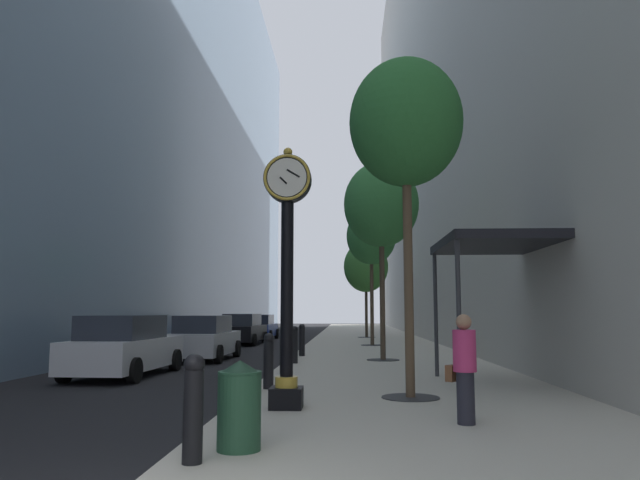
% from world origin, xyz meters
% --- Properties ---
extents(ground_plane, '(110.00, 110.00, 0.00)m').
position_xyz_m(ground_plane, '(0.00, 27.00, 0.00)').
color(ground_plane, black).
rests_on(ground_plane, ground).
extents(sidewalk_right, '(6.66, 80.00, 0.14)m').
position_xyz_m(sidewalk_right, '(3.33, 30.00, 0.07)').
color(sidewalk_right, beige).
rests_on(sidewalk_right, ground).
extents(building_block_left, '(9.00, 80.00, 32.63)m').
position_xyz_m(building_block_left, '(-11.14, 30.00, 16.31)').
color(building_block_left, '#758EA8').
rests_on(building_block_left, ground).
extents(building_block_right, '(9.00, 80.00, 37.13)m').
position_xyz_m(building_block_right, '(11.16, 30.00, 18.56)').
color(building_block_right, '#B7B2A8').
rests_on(building_block_right, ground).
extents(street_clock, '(0.84, 0.55, 4.53)m').
position_xyz_m(street_clock, '(1.03, 5.81, 2.63)').
color(street_clock, black).
rests_on(street_clock, sidewalk_right).
extents(bollard_nearest, '(0.23, 0.23, 1.17)m').
position_xyz_m(bollard_nearest, '(0.39, 2.11, 0.75)').
color(bollard_nearest, black).
rests_on(bollard_nearest, sidewalk_right).
extents(bollard_third, '(0.23, 0.23, 1.17)m').
position_xyz_m(bollard_third, '(0.39, 8.35, 0.75)').
color(bollard_third, black).
rests_on(bollard_third, sidewalk_right).
extents(bollard_fourth, '(0.23, 0.23, 1.17)m').
position_xyz_m(bollard_fourth, '(0.39, 11.47, 0.75)').
color(bollard_fourth, black).
rests_on(bollard_fourth, sidewalk_right).
extents(bollard_fifth, '(0.23, 0.23, 1.17)m').
position_xyz_m(bollard_fifth, '(0.39, 14.60, 0.75)').
color(bollard_fifth, black).
rests_on(bollard_fifth, sidewalk_right).
extents(bollard_sixth, '(0.23, 0.23, 1.17)m').
position_xyz_m(bollard_sixth, '(0.39, 17.72, 0.75)').
color(bollard_sixth, black).
rests_on(bollard_sixth, sidewalk_right).
extents(street_tree_near, '(2.26, 2.26, 6.69)m').
position_xyz_m(street_tree_near, '(3.26, 7.15, 5.49)').
color(street_tree_near, '#333335').
rests_on(street_tree_near, sidewalk_right).
extents(street_tree_mid_near, '(2.59, 2.59, 6.81)m').
position_xyz_m(street_tree_mid_near, '(3.26, 15.94, 5.43)').
color(street_tree_mid_near, '#333335').
rests_on(street_tree_mid_near, sidewalk_right).
extents(street_tree_mid_far, '(2.44, 2.44, 6.71)m').
position_xyz_m(street_tree_mid_far, '(3.26, 24.73, 5.42)').
color(street_tree_mid_far, '#333335').
rests_on(street_tree_mid_far, sidewalk_right).
extents(street_tree_far, '(2.83, 2.83, 6.09)m').
position_xyz_m(street_tree_far, '(3.26, 33.52, 4.59)').
color(street_tree_far, '#333335').
rests_on(street_tree_far, sidewalk_right).
extents(trash_bin, '(0.53, 0.53, 1.05)m').
position_xyz_m(trash_bin, '(0.78, 2.74, 0.68)').
color(trash_bin, '#234C33').
rests_on(trash_bin, sidewalk_right).
extents(pedestrian_walking, '(0.52, 0.50, 1.59)m').
position_xyz_m(pedestrian_walking, '(3.79, 4.51, 0.97)').
color(pedestrian_walking, '#23232D').
rests_on(pedestrian_walking, sidewalk_right).
extents(storefront_awning, '(2.40, 3.60, 3.30)m').
position_xyz_m(storefront_awning, '(5.42, 9.40, 3.28)').
color(storefront_awning, black).
rests_on(storefront_awning, sidewalk_right).
extents(car_blue_near, '(2.12, 4.23, 1.56)m').
position_xyz_m(car_blue_near, '(-3.48, 33.01, 0.76)').
color(car_blue_near, navy).
rests_on(car_blue_near, ground).
extents(car_white_mid, '(2.14, 4.72, 1.66)m').
position_xyz_m(car_white_mid, '(-4.05, 11.83, 0.81)').
color(car_white_mid, silver).
rests_on(car_white_mid, ground).
extents(car_silver_far, '(2.09, 4.49, 1.62)m').
position_xyz_m(car_silver_far, '(-3.19, 17.41, 0.79)').
color(car_silver_far, '#B7BABF').
rests_on(car_silver_far, ground).
extents(car_black_trailing, '(2.15, 4.69, 1.63)m').
position_xyz_m(car_black_trailing, '(-3.53, 27.54, 0.80)').
color(car_black_trailing, black).
rests_on(car_black_trailing, ground).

